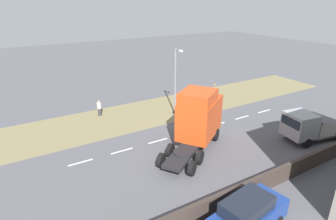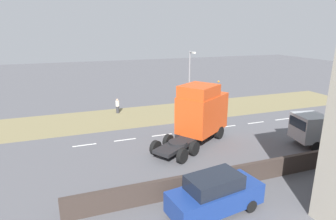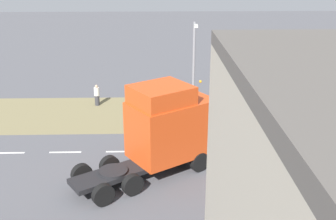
# 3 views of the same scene
# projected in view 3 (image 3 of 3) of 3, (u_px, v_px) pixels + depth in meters

# --- Properties ---
(ground_plane) EXTENTS (120.00, 120.00, 0.00)m
(ground_plane) POSITION_uv_depth(u_px,v_px,m) (190.00, 151.00, 24.07)
(ground_plane) COLOR #515156
(ground_plane) RESTS_ON ground
(grass_verge) EXTENTS (7.00, 44.00, 0.01)m
(grass_verge) POSITION_uv_depth(u_px,v_px,m) (183.00, 113.00, 29.68)
(grass_verge) COLOR olive
(grass_verge) RESTS_ON ground
(lane_markings) EXTENTS (0.16, 21.00, 0.00)m
(lane_markings) POSITION_uv_depth(u_px,v_px,m) (178.00, 151.00, 24.06)
(lane_markings) COLOR white
(lane_markings) RESTS_ON ground
(lorry_cab) EXTENTS (6.10, 7.40, 4.74)m
(lorry_cab) POSITION_uv_depth(u_px,v_px,m) (167.00, 128.00, 21.27)
(lorry_cab) COLOR black
(lorry_cab) RESTS_ON ground
(lamp_post) EXTENTS (1.30, 0.37, 6.65)m
(lamp_post) POSITION_uv_depth(u_px,v_px,m) (194.00, 79.00, 26.99)
(lamp_post) COLOR black
(lamp_post) RESTS_ON ground
(pedestrian) EXTENTS (0.39, 0.39, 1.59)m
(pedestrian) POSITION_uv_depth(u_px,v_px,m) (97.00, 95.00, 30.93)
(pedestrian) COLOR #333338
(pedestrian) RESTS_ON ground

